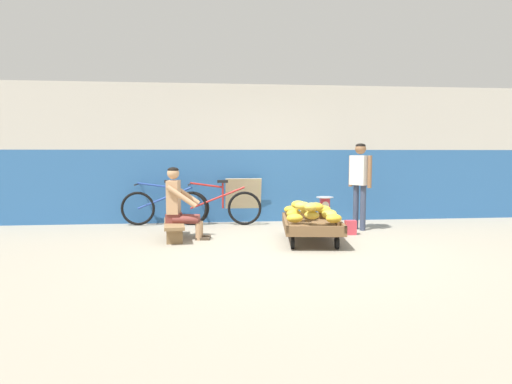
{
  "coord_description": "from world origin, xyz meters",
  "views": [
    {
      "loc": [
        -1.11,
        -5.92,
        1.36
      ],
      "look_at": [
        -0.39,
        0.95,
        0.75
      ],
      "focal_mm": 30.97,
      "sensor_mm": 36.0,
      "label": 1
    }
  ],
  "objects_px": {
    "shopping_bag": "(351,227)",
    "bicycle_far_left": "(217,207)",
    "low_bench": "(174,227)",
    "vendor_seated": "(179,203)",
    "sign_board": "(243,200)",
    "banana_cart": "(311,226)",
    "customer_adult": "(360,176)",
    "plastic_crate": "(324,222)",
    "bicycle_near_left": "(165,207)",
    "weighing_scale": "(325,205)"
  },
  "relations": [
    {
      "from": "sign_board",
      "to": "bicycle_far_left",
      "type": "bearing_deg",
      "value": -148.55
    },
    {
      "from": "bicycle_near_left",
      "to": "low_bench",
      "type": "bearing_deg",
      "value": -78.72
    },
    {
      "from": "bicycle_near_left",
      "to": "bicycle_far_left",
      "type": "height_order",
      "value": "same"
    },
    {
      "from": "plastic_crate",
      "to": "bicycle_near_left",
      "type": "bearing_deg",
      "value": 163.76
    },
    {
      "from": "bicycle_near_left",
      "to": "bicycle_far_left",
      "type": "bearing_deg",
      "value": -5.26
    },
    {
      "from": "vendor_seated",
      "to": "bicycle_near_left",
      "type": "xyz_separation_m",
      "value": [
        -0.36,
        1.39,
        -0.21
      ]
    },
    {
      "from": "low_bench",
      "to": "vendor_seated",
      "type": "bearing_deg",
      "value": -5.47
    },
    {
      "from": "banana_cart",
      "to": "shopping_bag",
      "type": "relative_size",
      "value": 6.4
    },
    {
      "from": "bicycle_near_left",
      "to": "customer_adult",
      "type": "height_order",
      "value": "customer_adult"
    },
    {
      "from": "shopping_bag",
      "to": "banana_cart",
      "type": "bearing_deg",
      "value": -146.87
    },
    {
      "from": "sign_board",
      "to": "plastic_crate",
      "type": "bearing_deg",
      "value": -37.84
    },
    {
      "from": "weighing_scale",
      "to": "customer_adult",
      "type": "bearing_deg",
      "value": -2.83
    },
    {
      "from": "shopping_bag",
      "to": "customer_adult",
      "type": "bearing_deg",
      "value": 55.93
    },
    {
      "from": "plastic_crate",
      "to": "vendor_seated",
      "type": "bearing_deg",
      "value": -167.48
    },
    {
      "from": "banana_cart",
      "to": "bicycle_near_left",
      "type": "relative_size",
      "value": 0.92
    },
    {
      "from": "plastic_crate",
      "to": "sign_board",
      "type": "distance_m",
      "value": 1.75
    },
    {
      "from": "shopping_bag",
      "to": "bicycle_far_left",
      "type": "bearing_deg",
      "value": 150.98
    },
    {
      "from": "bicycle_near_left",
      "to": "sign_board",
      "type": "bearing_deg",
      "value": 8.51
    },
    {
      "from": "banana_cart",
      "to": "weighing_scale",
      "type": "height_order",
      "value": "weighing_scale"
    },
    {
      "from": "vendor_seated",
      "to": "bicycle_far_left",
      "type": "height_order",
      "value": "vendor_seated"
    },
    {
      "from": "low_bench",
      "to": "customer_adult",
      "type": "relative_size",
      "value": 0.73
    },
    {
      "from": "low_bench",
      "to": "customer_adult",
      "type": "distance_m",
      "value": 3.33
    },
    {
      "from": "sign_board",
      "to": "weighing_scale",
      "type": "bearing_deg",
      "value": -37.87
    },
    {
      "from": "weighing_scale",
      "to": "plastic_crate",
      "type": "bearing_deg",
      "value": 90.0
    },
    {
      "from": "vendor_seated",
      "to": "bicycle_near_left",
      "type": "bearing_deg",
      "value": 104.65
    },
    {
      "from": "customer_adult",
      "to": "banana_cart",
      "type": "bearing_deg",
      "value": -138.65
    },
    {
      "from": "weighing_scale",
      "to": "sign_board",
      "type": "relative_size",
      "value": 0.34
    },
    {
      "from": "bicycle_far_left",
      "to": "weighing_scale",
      "type": "bearing_deg",
      "value": -21.62
    },
    {
      "from": "low_bench",
      "to": "vendor_seated",
      "type": "relative_size",
      "value": 0.99
    },
    {
      "from": "bicycle_near_left",
      "to": "sign_board",
      "type": "relative_size",
      "value": 1.9
    },
    {
      "from": "banana_cart",
      "to": "low_bench",
      "type": "xyz_separation_m",
      "value": [
        -2.12,
        0.45,
        -0.04
      ]
    },
    {
      "from": "weighing_scale",
      "to": "bicycle_far_left",
      "type": "distance_m",
      "value": 2.02
    },
    {
      "from": "banana_cart",
      "to": "shopping_bag",
      "type": "distance_m",
      "value": 0.95
    },
    {
      "from": "sign_board",
      "to": "banana_cart",
      "type": "bearing_deg",
      "value": -66.5
    },
    {
      "from": "customer_adult",
      "to": "low_bench",
      "type": "bearing_deg",
      "value": -170.88
    },
    {
      "from": "customer_adult",
      "to": "shopping_bag",
      "type": "height_order",
      "value": "customer_adult"
    },
    {
      "from": "low_bench",
      "to": "weighing_scale",
      "type": "distance_m",
      "value": 2.66
    },
    {
      "from": "vendor_seated",
      "to": "customer_adult",
      "type": "height_order",
      "value": "customer_adult"
    },
    {
      "from": "bicycle_far_left",
      "to": "sign_board",
      "type": "bearing_deg",
      "value": 31.45
    },
    {
      "from": "sign_board",
      "to": "shopping_bag",
      "type": "bearing_deg",
      "value": -42.36
    },
    {
      "from": "vendor_seated",
      "to": "sign_board",
      "type": "distance_m",
      "value": 1.98
    },
    {
      "from": "vendor_seated",
      "to": "plastic_crate",
      "type": "distance_m",
      "value": 2.59
    },
    {
      "from": "banana_cart",
      "to": "bicycle_near_left",
      "type": "distance_m",
      "value": 3.01
    },
    {
      "from": "bicycle_near_left",
      "to": "weighing_scale",
      "type": "bearing_deg",
      "value": -16.26
    },
    {
      "from": "plastic_crate",
      "to": "shopping_bag",
      "type": "xyz_separation_m",
      "value": [
        0.32,
        -0.48,
        -0.03
      ]
    },
    {
      "from": "low_bench",
      "to": "customer_adult",
      "type": "bearing_deg",
      "value": 9.12
    },
    {
      "from": "low_bench",
      "to": "weighing_scale",
      "type": "relative_size",
      "value": 3.74
    },
    {
      "from": "banana_cart",
      "to": "plastic_crate",
      "type": "relative_size",
      "value": 4.26
    },
    {
      "from": "bicycle_far_left",
      "to": "customer_adult",
      "type": "height_order",
      "value": "customer_adult"
    },
    {
      "from": "plastic_crate",
      "to": "sign_board",
      "type": "bearing_deg",
      "value": 142.16
    }
  ]
}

